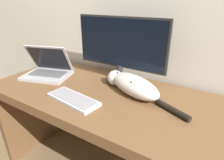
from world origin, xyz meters
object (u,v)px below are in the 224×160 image
object	(u,v)px
laptop	(48,70)
external_keyboard	(73,99)
monitor	(120,48)
cat	(132,84)

from	to	relation	value
laptop	external_keyboard	xyz separation A→B (m)	(0.43, -0.19, -0.04)
monitor	external_keyboard	xyz separation A→B (m)	(-0.09, -0.39, -0.24)
laptop	cat	bearing A→B (deg)	-10.99
external_keyboard	cat	size ratio (longest dim) A/B	0.59
laptop	cat	world-z (taller)	laptop
monitor	laptop	distance (m)	0.59
external_keyboard	laptop	bearing A→B (deg)	163.51
monitor	external_keyboard	bearing A→B (deg)	-102.94
laptop	external_keyboard	distance (m)	0.47
monitor	external_keyboard	distance (m)	0.46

